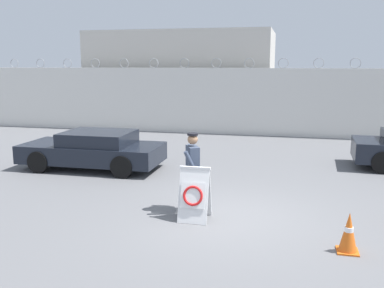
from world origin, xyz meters
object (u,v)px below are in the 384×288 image
Objects in this scene: barricade_sign at (195,194)px; traffic_cone_near at (349,233)px; parked_car_front_coupe at (94,150)px; security_guard at (192,168)px.

barricade_sign is 3.16m from traffic_cone_near.
parked_car_front_coupe is at bearing 147.02° from traffic_cone_near.
parked_car_front_coupe is (-7.16, 4.65, 0.25)m from traffic_cone_near.
security_guard is 0.41× the size of parked_car_front_coupe.
security_guard is (-0.17, 0.55, 0.43)m from barricade_sign.
barricade_sign is at bearing -10.10° from security_guard.
traffic_cone_near is 0.17× the size of parked_car_front_coupe.
traffic_cone_near is at bearing 146.74° from parked_car_front_coupe.
security_guard is 2.44× the size of traffic_cone_near.
security_guard reaches higher than barricade_sign.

